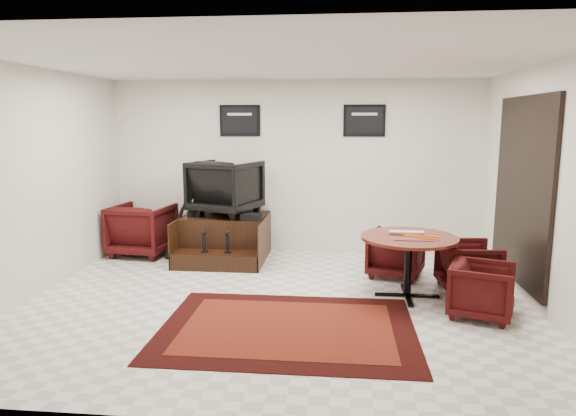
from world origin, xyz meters
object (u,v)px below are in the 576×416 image
object	(u,v)px
table_chair_back	(396,251)
table_chair_corner	(482,288)
meeting_table	(409,244)
armchair_side	(142,227)
shine_podium	(225,239)
shine_chair	(226,185)
table_chair_window	(469,264)

from	to	relation	value
table_chair_back	table_chair_corner	xyz separation A→B (m)	(0.78, -1.44, -0.02)
meeting_table	armchair_side	bearing A→B (deg)	157.76
shine_podium	shine_chair	size ratio (longest dim) A/B	1.41
shine_podium	table_chair_corner	bearing A→B (deg)	-32.49
armchair_side	table_chair_window	distance (m)	4.99
shine_podium	table_chair_corner	xyz separation A→B (m)	(3.37, -2.14, 0.02)
table_chair_back	table_chair_corner	distance (m)	1.64
meeting_table	table_chair_window	bearing A→B (deg)	21.55
shine_chair	table_chair_window	world-z (taller)	shine_chair
meeting_table	table_chair_window	xyz separation A→B (m)	(0.80, 0.32, -0.32)
shine_podium	shine_chair	bearing A→B (deg)	90.00
table_chair_corner	shine_chair	bearing A→B (deg)	75.83
meeting_table	table_chair_window	size ratio (longest dim) A/B	1.67
shine_chair	armchair_side	bearing A→B (deg)	21.84
meeting_table	shine_podium	bearing A→B (deg)	149.50
meeting_table	table_chair_corner	distance (m)	1.00
armchair_side	table_chair_window	xyz separation A→B (m)	(4.81, -1.32, -0.10)
shine_podium	table_chair_window	size ratio (longest dim) A/B	1.93
shine_chair	armchair_side	distance (m)	1.54
meeting_table	table_chair_corner	size ratio (longest dim) A/B	1.75
meeting_table	table_chair_window	world-z (taller)	meeting_table
armchair_side	shine_podium	bearing A→B (deg)	-176.78
meeting_table	table_chair_window	distance (m)	0.92
table_chair_window	table_chair_corner	world-z (taller)	table_chair_window
armchair_side	table_chair_window	world-z (taller)	armchair_side
meeting_table	table_chair_corner	xyz separation A→B (m)	(0.73, -0.59, -0.34)
shine_chair	armchair_side	xyz separation A→B (m)	(-1.38, -0.05, -0.70)
armchair_side	meeting_table	xyz separation A→B (m)	(4.01, -1.64, 0.22)
table_chair_corner	table_chair_back	bearing A→B (deg)	48.38
shine_chair	table_chair_back	size ratio (longest dim) A/B	1.34
shine_chair	table_chair_corner	world-z (taller)	shine_chair
shine_chair	shine_podium	bearing A→B (deg)	109.66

